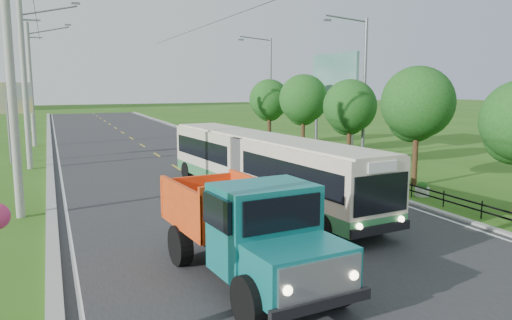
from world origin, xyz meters
TOP-DOWN VIEW (x-y plane):
  - ground at (0.00, 0.00)m, footprint 240.00×240.00m
  - road at (0.00, 20.00)m, footprint 14.00×120.00m
  - curb_left at (-7.20, 20.00)m, footprint 0.40×120.00m
  - curb_right at (7.15, 20.00)m, footprint 0.30×120.00m
  - edge_line_left at (-6.65, 20.00)m, footprint 0.12×120.00m
  - edge_line_right at (6.65, 20.00)m, footprint 0.12×120.00m
  - centre_dash at (0.00, 0.00)m, footprint 0.12×2.20m
  - railing_right at (8.00, 14.00)m, footprint 0.04×40.00m
  - pole_near at (-8.26, 9.00)m, footprint 3.51×0.32m
  - pole_mid at (-8.26, 21.00)m, footprint 3.51×0.32m
  - pole_far at (-8.26, 33.00)m, footprint 3.51×0.32m
  - tree_third at (9.86, 8.14)m, footprint 3.60×3.62m
  - tree_fourth at (9.86, 14.14)m, footprint 3.24×3.31m
  - tree_fifth at (9.86, 20.14)m, footprint 3.48×3.52m
  - tree_back at (9.86, 26.14)m, footprint 3.30×3.36m
  - streetlight_mid at (10.64, 14.00)m, footprint 3.02×0.20m
  - streetlight_far at (10.64, 28.00)m, footprint 3.02×0.20m
  - planter_near at (8.60, 6.00)m, footprint 0.64×0.64m
  - planter_mid at (8.60, 14.00)m, footprint 0.64×0.64m
  - planter_far at (8.60, 22.00)m, footprint 0.64×0.64m
  - billboard_left at (-9.50, 24.00)m, footprint 3.00×0.20m
  - billboard_right at (12.30, 20.00)m, footprint 0.24×6.00m
  - bus at (1.37, 7.82)m, footprint 4.02×14.92m
  - dump_truck at (-2.53, -0.25)m, footprint 3.13×6.76m

SIDE VIEW (x-z plane):
  - ground at x=0.00m, z-range 0.00..0.00m
  - road at x=0.00m, z-range 0.00..0.02m
  - edge_line_left at x=-6.65m, z-range 0.02..0.02m
  - edge_line_right at x=6.65m, z-range 0.02..0.02m
  - centre_dash at x=0.00m, z-range 0.02..0.02m
  - curb_right at x=7.15m, z-range 0.00..0.10m
  - curb_left at x=-7.20m, z-range 0.00..0.15m
  - planter_near at x=8.60m, z-range -0.05..0.62m
  - planter_mid at x=8.60m, z-range -0.05..0.62m
  - planter_far at x=8.60m, z-range -0.05..0.62m
  - railing_right at x=8.00m, z-range 0.00..0.60m
  - dump_truck at x=-2.53m, z-range 0.18..2.93m
  - bus at x=1.37m, z-range 0.29..3.14m
  - tree_fourth at x=9.86m, z-range 0.89..6.29m
  - tree_back at x=9.86m, z-range 0.90..6.40m
  - tree_fifth at x=9.86m, z-range 0.95..6.75m
  - billboard_left at x=-9.50m, z-range 1.27..6.47m
  - tree_third at x=9.86m, z-range 0.99..6.99m
  - streetlight_mid at x=10.64m, z-range 0.37..9.44m
  - streetlight_far at x=10.64m, z-range 0.37..9.44m
  - pole_near at x=-8.26m, z-range 0.09..10.09m
  - pole_mid at x=-8.26m, z-range 0.09..10.09m
  - pole_far at x=-8.26m, z-range 0.09..10.09m
  - billboard_right at x=12.30m, z-range 1.69..8.99m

